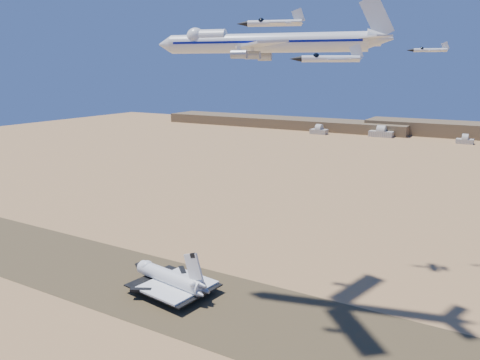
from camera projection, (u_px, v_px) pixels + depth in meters
The scene contains 12 objects.
ground at pixel (219, 306), 171.59m from camera, with size 1200.00×1200.00×0.00m, color #AA784B.
runway at pixel (219, 306), 171.58m from camera, with size 600.00×50.00×0.06m, color brown.
hangars at pixel (377, 133), 604.43m from camera, with size 200.50×29.50×30.00m.
shuttle at pixel (169, 279), 182.10m from camera, with size 39.92×27.92×19.61m.
carrier_747 at pixel (258, 43), 158.14m from camera, with size 80.48×60.45×20.05m.
crew_a at pixel (169, 304), 171.21m from camera, with size 0.58×0.38×1.60m, color orange.
crew_b at pixel (166, 302), 173.25m from camera, with size 0.82×0.47×1.69m, color orange.
crew_c at pixel (187, 301), 173.47m from camera, with size 1.05×0.54×1.78m, color orange.
chase_jet_a at pixel (273, 23), 108.29m from camera, with size 15.58×9.13×3.98m.
chase_jet_b at pixel (329, 59), 93.50m from camera, with size 13.99×8.41×3.63m.
chase_jet_c at pixel (363, 44), 191.89m from camera, with size 16.19×9.45×4.13m.
chase_jet_d at pixel (429, 50), 193.24m from camera, with size 16.22×9.54×4.15m.
Camera 1 is at (85.35, -131.28, 84.50)m, focal length 35.00 mm.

